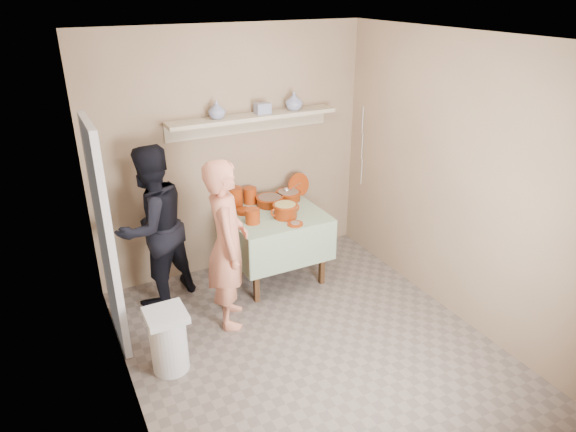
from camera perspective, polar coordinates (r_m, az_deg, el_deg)
ground at (r=4.68m, az=2.63°, el=-14.46°), size 3.50×3.50×0.00m
tile_panel at (r=4.55m, az=-19.60°, el=-2.33°), size 0.06×0.70×2.00m
plate_stack_a at (r=5.45m, az=-5.93°, el=2.03°), size 0.17×0.17×0.22m
plate_stack_b at (r=5.56m, az=-4.25°, el=2.28°), size 0.15×0.15×0.17m
bowl_stack at (r=5.09m, az=-3.97°, el=-0.01°), size 0.15×0.15×0.15m
empty_bowl at (r=5.33m, az=-4.93°, el=0.52°), size 0.16×0.16×0.05m
propped_lid at (r=5.75m, az=1.19°, el=3.47°), size 0.28×0.11×0.27m
vase_right at (r=5.50m, az=0.68°, el=12.65°), size 0.21×0.21×0.19m
vase_left at (r=5.18m, az=-7.92°, el=11.60°), size 0.21×0.21×0.18m
ceramic_box at (r=5.35m, az=-2.84°, el=11.84°), size 0.15×0.11×0.11m
person_cook at (r=4.64m, az=-6.77°, el=-3.17°), size 0.55×0.68×1.60m
person_helper at (r=5.10m, az=-14.81°, el=-1.15°), size 0.97×0.89×1.61m
room_shell at (r=3.88m, az=3.08°, el=4.37°), size 3.04×3.54×2.62m
serving_table at (r=5.41m, az=-1.61°, el=-0.70°), size 0.97×0.97×0.76m
cazuela_meat_a at (r=5.50m, az=-2.04°, el=1.76°), size 0.30×0.30×0.10m
cazuela_meat_b at (r=5.64m, az=0.05°, el=2.37°), size 0.28×0.28×0.10m
ladle at (r=5.63m, az=-0.11°, el=2.90°), size 0.08×0.26×0.19m
cazuela_rice at (r=5.21m, az=-0.32°, el=0.73°), size 0.33×0.25×0.14m
front_plate at (r=5.07m, az=0.79°, el=-0.86°), size 0.16×0.16×0.03m
wall_shelf at (r=5.37m, az=-3.98°, el=10.75°), size 1.80×0.25×0.21m
trash_bin at (r=4.42m, az=-13.13°, el=-13.30°), size 0.32×0.32×0.56m
electrical_cord at (r=5.93m, az=8.24°, el=7.67°), size 0.01×0.05×0.90m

